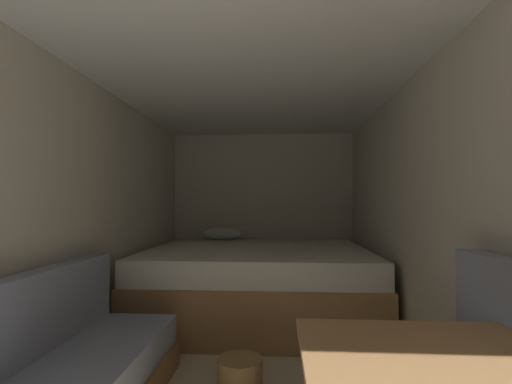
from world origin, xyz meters
The scene contains 6 objects.
wall_back centered at (0.00, 4.43, 1.04)m, with size 2.43×0.05×2.07m, color beige.
wall_left centered at (-1.19, 1.96, 1.04)m, with size 0.05×4.89×2.07m, color beige.
wall_right centered at (1.19, 1.96, 1.04)m, with size 0.05×4.89×2.07m, color beige.
ceiling_slab centered at (0.00, 1.96, 2.10)m, with size 2.43×4.89×0.05m, color white.
bed centered at (0.00, 3.41, 0.35)m, with size 2.21×1.89×0.86m.
wicker_basket centered at (-0.03, 1.93, 0.10)m, with size 0.28×0.28×0.21m.
Camera 1 is at (0.21, -0.33, 1.17)m, focal length 25.42 mm.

